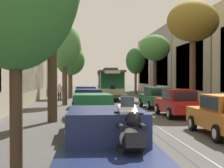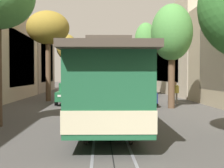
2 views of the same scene
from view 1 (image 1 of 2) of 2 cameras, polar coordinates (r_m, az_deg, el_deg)
name	(u,v)px [view 1 (image 1 of 2)]	position (r m, az deg, el deg)	size (l,w,h in m)	color
ground_plane	(117,105)	(27.76, 0.87, -3.62)	(160.00, 160.00, 0.00)	#4C4947
trolley_track_rails	(113,102)	(31.62, 0.14, -3.05)	(1.14, 66.87, 0.01)	gray
building_facade_left	(7,55)	(32.87, -17.67, 4.74)	(5.88, 58.57, 9.70)	#BCAD93
building_facade_right	(209,59)	(35.43, 16.38, 4.21)	(5.82, 58.57, 9.00)	gray
parked_car_navy_near_left	(106,149)	(6.65, -0.98, -11.18)	(2.03, 4.37, 1.58)	#19234C
parked_car_green_second_left	(92,114)	(13.30, -3.40, -5.10)	(2.09, 4.40, 1.58)	#1E6038
parked_car_navy_mid_left	(88,103)	(19.43, -4.14, -3.20)	(2.02, 4.37, 1.58)	#19234C
parked_car_navy_fourth_left	(86,97)	(25.60, -4.50, -2.21)	(2.07, 4.39, 1.58)	#19234C
parked_car_red_mid_right	(178,103)	(19.52, 11.36, -3.20)	(2.07, 4.39, 1.58)	red
parked_car_green_fourth_right	(156,97)	(24.92, 7.66, -2.30)	(2.12, 4.41, 1.58)	#1E6038
street_tree_kerb_left_second	(52,13)	(17.37, -10.28, 11.93)	(2.29, 1.89, 7.60)	#4C3826
street_tree_kerb_left_mid	(65,46)	(27.79, -8.16, 6.45)	(2.67, 2.92, 6.79)	brown
street_tree_kerb_left_fourth	(70,61)	(37.51, -7.20, 3.94)	(3.23, 2.86, 5.89)	brown
street_tree_kerb_left_far	(71,50)	(49.50, -7.13, 5.80)	(3.27, 3.56, 8.81)	brown
street_tree_kerb_right_second	(193,23)	(23.65, 13.76, 10.21)	(3.57, 3.05, 7.53)	brown
street_tree_kerb_right_mid	(155,49)	(34.81, 7.41, 6.08)	(3.20, 2.61, 6.78)	#4C3826
street_tree_kerb_right_fourth	(136,61)	(46.80, 4.09, 3.97)	(2.74, 2.88, 6.59)	brown
cable_car_trolley	(110,84)	(35.07, -0.38, 0.05)	(2.82, 9.17, 3.28)	#1E5B38
motorcycle_with_rider	(131,151)	(5.67, 3.23, -11.41)	(0.48, 1.83, 1.88)	black
pedestrian_on_left_pavement	(50,95)	(25.29, -10.57, -1.95)	(0.55, 0.41, 1.66)	slate
pedestrian_on_right_pavement	(60,91)	(34.66, -9.03, -1.16)	(0.55, 0.38, 1.67)	#282D38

